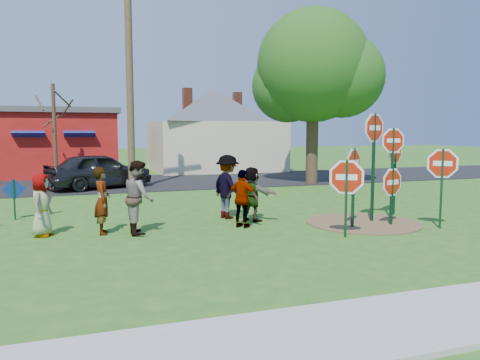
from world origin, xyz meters
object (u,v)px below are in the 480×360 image
at_px(utility_pole, 129,69).
at_px(leafy_tree, 316,72).
at_px(stop_sign_d, 395,157).
at_px(suv, 99,170).
at_px(stop_sign_c, 393,152).
at_px(person_b, 102,201).
at_px(stop_sign_b, 374,139).
at_px(person_a, 42,205).
at_px(stop_sign_a, 346,182).

relative_size(utility_pole, leafy_tree, 1.19).
height_order(stop_sign_d, suv, stop_sign_d).
bearing_deg(utility_pole, suv, 149.04).
distance_m(stop_sign_c, suv, 13.08).
xyz_separation_m(stop_sign_c, person_b, (-8.27, 0.61, -1.15)).
xyz_separation_m(stop_sign_b, utility_pole, (-5.75, 9.76, 2.92)).
bearing_deg(stop_sign_d, person_b, 154.28).
relative_size(stop_sign_b, suv, 0.70).
xyz_separation_m(person_b, suv, (0.33, 9.72, -0.02)).
xyz_separation_m(stop_sign_c, person_a, (-9.71, 0.83, -1.22)).
distance_m(stop_sign_d, person_a, 10.29).
bearing_deg(suv, person_b, 155.63).
xyz_separation_m(stop_sign_d, person_b, (-8.80, 0.04, -0.95)).
bearing_deg(person_a, person_b, -81.14).
distance_m(utility_pole, leafy_tree, 8.73).
relative_size(person_a, leafy_tree, 0.19).
bearing_deg(person_b, utility_pole, -8.91).
bearing_deg(stop_sign_c, leafy_tree, 82.01).
xyz_separation_m(stop_sign_d, suv, (-8.46, 9.76, -0.97)).
distance_m(stop_sign_b, stop_sign_c, 0.95).
height_order(stop_sign_d, person_b, stop_sign_d).
xyz_separation_m(stop_sign_b, stop_sign_d, (1.37, 0.82, -0.58)).
height_order(stop_sign_b, person_b, stop_sign_b).
relative_size(person_a, suv, 0.33).
relative_size(stop_sign_c, person_a, 1.80).
bearing_deg(stop_sign_b, stop_sign_d, 12.20).
xyz_separation_m(stop_sign_b, suv, (-7.10, 10.57, -1.55)).
relative_size(person_b, suv, 0.37).
bearing_deg(suv, stop_sign_b, -168.53).
height_order(utility_pole, leafy_tree, utility_pole).
distance_m(stop_sign_d, person_b, 8.85).
bearing_deg(person_b, suv, -0.18).
distance_m(stop_sign_c, person_a, 9.82).
bearing_deg(stop_sign_a, leafy_tree, 98.20).
xyz_separation_m(person_a, utility_pole, (3.12, 8.69, 4.52)).
xyz_separation_m(stop_sign_c, stop_sign_d, (0.53, 0.57, -0.19)).
distance_m(stop_sign_c, utility_pole, 12.04).
distance_m(stop_sign_d, utility_pole, 11.95).
bearing_deg(person_a, leafy_tree, -38.16).
relative_size(stop_sign_b, person_a, 2.08).
bearing_deg(stop_sign_a, stop_sign_d, 68.54).
distance_m(stop_sign_b, person_b, 7.64).
bearing_deg(stop_sign_c, stop_sign_b, -158.19).
bearing_deg(person_b, stop_sign_d, -88.43).
relative_size(stop_sign_a, person_a, 1.32).
distance_m(stop_sign_a, stop_sign_c, 3.22).
bearing_deg(leafy_tree, stop_sign_c, -103.47).
distance_m(stop_sign_a, leafy_tree, 12.27).
distance_m(stop_sign_a, person_a, 7.55).
bearing_deg(person_a, stop_sign_d, -73.67).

